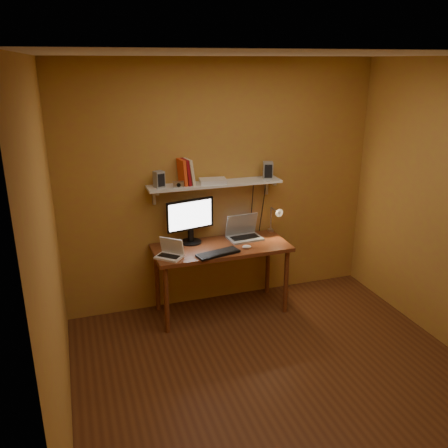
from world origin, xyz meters
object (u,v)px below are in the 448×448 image
object	(u,v)px
monitor	(190,219)
speaker_right	(268,170)
desk_lamp	(275,217)
desk	(221,254)
laptop	(243,232)
netbook	(170,252)
wall_shelf	(215,184)
keyboard	(218,253)
shelf_camera	(178,184)
speaker_left	(159,179)
router	(213,181)
mouse	(247,247)

from	to	relation	value
monitor	speaker_right	bearing A→B (deg)	-11.32
desk_lamp	speaker_right	world-z (taller)	speaker_right
speaker_right	desk	bearing A→B (deg)	-143.93
laptop	netbook	distance (m)	0.90
netbook	desk_lamp	size ratio (longest dim) A/B	0.81
wall_shelf	netbook	xyz separation A→B (m)	(-0.56, -0.31, -0.56)
netbook	desk_lamp	bearing A→B (deg)	52.96
keyboard	speaker_right	bearing A→B (deg)	16.73
monitor	shelf_camera	bearing A→B (deg)	-162.98
netbook	speaker_right	distance (m)	1.35
wall_shelf	shelf_camera	bearing A→B (deg)	-169.29
laptop	speaker_left	world-z (taller)	speaker_left
desk	laptop	xyz separation A→B (m)	(0.30, 0.15, 0.15)
monitor	router	size ratio (longest dim) A/B	1.92
wall_shelf	speaker_right	distance (m)	0.59
laptop	mouse	bearing A→B (deg)	-108.52
monitor	mouse	xyz separation A→B (m)	(0.50, -0.33, -0.25)
desk	netbook	size ratio (longest dim) A/B	4.64
desk	monitor	xyz separation A→B (m)	(-0.27, 0.19, 0.35)
laptop	desk_lamp	size ratio (longest dim) A/B	0.98
keyboard	speaker_right	size ratio (longest dim) A/B	2.45
monitor	laptop	size ratio (longest dim) A/B	1.39
mouse	shelf_camera	xyz separation A→B (m)	(-0.63, 0.26, 0.64)
keyboard	speaker_left	bearing A→B (deg)	127.32
desk_lamp	router	world-z (taller)	router
desk_lamp	wall_shelf	bearing A→B (deg)	174.12
monitor	keyboard	distance (m)	0.50
desk_lamp	shelf_camera	world-z (taller)	shelf_camera
wall_shelf	router	world-z (taller)	router
wall_shelf	speaker_right	bearing A→B (deg)	-0.38
netbook	desk	bearing A→B (deg)	53.37
desk	shelf_camera	xyz separation A→B (m)	(-0.40, 0.12, 0.74)
netbook	shelf_camera	world-z (taller)	shelf_camera
monitor	laptop	distance (m)	0.61
laptop	mouse	size ratio (longest dim) A/B	3.91
monitor	speaker_right	size ratio (longest dim) A/B	2.88
netbook	wall_shelf	bearing A→B (deg)	70.69
laptop	shelf_camera	world-z (taller)	shelf_camera
mouse	desk_lamp	size ratio (longest dim) A/B	0.25
keyboard	speaker_left	size ratio (longest dim) A/B	2.70
keyboard	netbook	bearing A→B (deg)	155.66
shelf_camera	router	distance (m)	0.38
monitor	speaker_left	size ratio (longest dim) A/B	3.17
monitor	speaker_right	distance (m)	0.97
netbook	router	bearing A→B (deg)	71.16
router	mouse	bearing A→B (deg)	-52.36
speaker_right	wall_shelf	bearing A→B (deg)	-162.37
monitor	wall_shelf	bearing A→B (deg)	-10.25
speaker_right	monitor	bearing A→B (deg)	-161.87
speaker_right	shelf_camera	distance (m)	0.99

